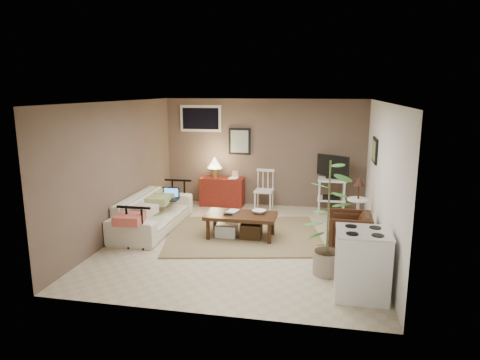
% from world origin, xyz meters
% --- Properties ---
extents(floor, '(5.00, 5.00, 0.00)m').
position_xyz_m(floor, '(0.00, 0.00, 0.00)').
color(floor, '#C1B293').
rests_on(floor, ground).
extents(art_back, '(0.50, 0.03, 0.60)m').
position_xyz_m(art_back, '(-0.55, 2.48, 1.45)').
color(art_back, black).
extents(art_right, '(0.03, 0.60, 0.45)m').
position_xyz_m(art_right, '(2.23, 1.05, 1.52)').
color(art_right, black).
extents(window, '(0.96, 0.03, 0.60)m').
position_xyz_m(window, '(-1.45, 2.48, 1.95)').
color(window, silver).
extents(rug, '(3.11, 2.69, 0.03)m').
position_xyz_m(rug, '(-0.04, 0.31, 0.01)').
color(rug, olive).
rests_on(rug, floor).
extents(coffee_table, '(1.24, 0.64, 0.47)m').
position_xyz_m(coffee_table, '(-0.07, 0.16, 0.26)').
color(coffee_table, '#32180D').
rests_on(coffee_table, floor).
extents(sofa, '(0.64, 2.21, 0.86)m').
position_xyz_m(sofa, '(-1.80, 0.37, 0.43)').
color(sofa, beige).
rests_on(sofa, floor).
extents(sofa_pillows, '(0.42, 2.10, 0.15)m').
position_xyz_m(sofa_pillows, '(-1.75, 0.11, 0.53)').
color(sofa_pillows, beige).
rests_on(sofa_pillows, sofa).
extents(sofa_end_rails, '(0.59, 2.21, 0.74)m').
position_xyz_m(sofa_end_rails, '(-1.67, 0.37, 0.37)').
color(sofa_end_rails, black).
rests_on(sofa_end_rails, floor).
extents(laptop, '(0.34, 0.25, 0.23)m').
position_xyz_m(laptop, '(-1.59, 0.75, 0.56)').
color(laptop, black).
rests_on(laptop, sofa).
extents(red_console, '(0.97, 0.43, 1.12)m').
position_xyz_m(red_console, '(-0.92, 2.25, 0.39)').
color(red_console, maroon).
rests_on(red_console, floor).
extents(spindle_chair, '(0.41, 0.41, 0.87)m').
position_xyz_m(spindle_chair, '(0.06, 2.15, 0.41)').
color(spindle_chair, silver).
rests_on(spindle_chair, floor).
extents(tv_stand, '(0.66, 0.48, 1.24)m').
position_xyz_m(tv_stand, '(1.52, 2.15, 0.66)').
color(tv_stand, silver).
rests_on(tv_stand, floor).
extents(side_table, '(0.40, 0.40, 1.06)m').
position_xyz_m(side_table, '(1.98, 0.91, 0.66)').
color(side_table, silver).
rests_on(side_table, floor).
extents(armchair, '(0.64, 0.68, 0.69)m').
position_xyz_m(armchair, '(1.79, -0.03, 0.35)').
color(armchair, '#32180E').
rests_on(armchair, floor).
extents(potted_plant, '(0.42, 0.42, 1.68)m').
position_xyz_m(potted_plant, '(1.42, -1.08, 0.89)').
color(potted_plant, gray).
rests_on(potted_plant, floor).
extents(stove, '(0.67, 0.63, 0.88)m').
position_xyz_m(stove, '(1.86, -1.66, 0.44)').
color(stove, white).
rests_on(stove, floor).
extents(bowl, '(0.25, 0.10, 0.24)m').
position_xyz_m(bowl, '(0.24, 0.28, 0.56)').
color(bowl, '#32180D').
rests_on(bowl, coffee_table).
extents(book_table, '(0.18, 0.06, 0.25)m').
position_xyz_m(book_table, '(-0.33, 0.31, 0.57)').
color(book_table, '#32180D').
rests_on(book_table, coffee_table).
extents(book_console, '(0.18, 0.06, 0.24)m').
position_xyz_m(book_console, '(-0.71, 2.18, 0.77)').
color(book_console, '#32180D').
rests_on(book_console, red_console).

